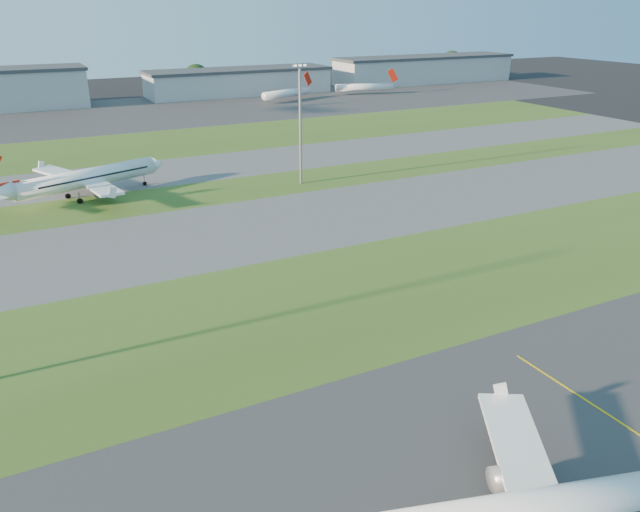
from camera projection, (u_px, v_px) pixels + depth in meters
grass_strip_a at (377, 292)px, 86.88m from camera, size 300.00×34.00×0.01m
taxiway_a at (281, 223)px, 114.10m from camera, size 300.00×32.00×0.01m
grass_strip_b at (235, 190)px, 134.72m from camera, size 300.00×18.00×0.01m
taxiway_b at (204, 168)px, 152.87m from camera, size 300.00×26.00×0.01m
grass_strip_c at (169, 143)px, 180.09m from camera, size 300.00×40.00×0.01m
apron_far at (127, 113)px, 229.58m from camera, size 400.00×80.00×0.01m
airliner_parked at (561, 511)px, 44.37m from camera, size 32.77×27.53×10.47m
airliner_taxiing at (86, 179)px, 127.52m from camera, size 35.66×30.13×11.58m
mini_jet_near at (287, 93)px, 257.17m from camera, size 27.19×12.64×9.48m
mini_jet_far at (365, 87)px, 275.98m from camera, size 28.06×9.85×9.48m
light_mast_centre at (300, 117)px, 133.88m from camera, size 3.20×0.70×25.80m
hangar_east at (239, 81)px, 275.51m from camera, size 81.60×23.00×11.20m
hangar_far_east at (424, 69)px, 317.49m from camera, size 96.90×23.00×13.20m
tree_mid_west at (55, 88)px, 252.74m from camera, size 9.90×9.90×10.80m
tree_mid_east at (197, 77)px, 280.27m from camera, size 11.55×11.55×12.60m
tree_east at (344, 72)px, 310.63m from camera, size 10.45×10.45×11.40m
tree_far_east at (452, 63)px, 343.09m from camera, size 12.65×12.65×13.80m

